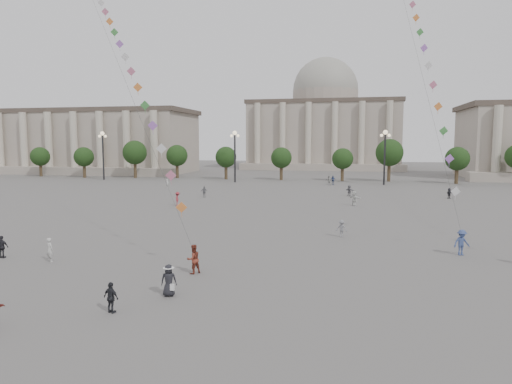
# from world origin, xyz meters

# --- Properties ---
(ground) EXTENTS (360.00, 360.00, 0.00)m
(ground) POSITION_xyz_m (0.00, 0.00, 0.00)
(ground) COLOR #5C5956
(ground) RESTS_ON ground
(hall_west) EXTENTS (84.00, 26.22, 17.20)m
(hall_west) POSITION_xyz_m (-75.00, 93.89, 8.43)
(hall_west) COLOR #9E9185
(hall_west) RESTS_ON ground
(hall_central) EXTENTS (48.30, 34.30, 35.50)m
(hall_central) POSITION_xyz_m (0.00, 129.22, 14.23)
(hall_central) COLOR #9E9185
(hall_central) RESTS_ON ground
(tree_row) EXTENTS (137.12, 5.12, 8.00)m
(tree_row) POSITION_xyz_m (0.00, 78.00, 5.39)
(tree_row) COLOR #3B2F1D
(tree_row) RESTS_ON ground
(lamp_post_far_west) EXTENTS (2.00, 0.90, 10.65)m
(lamp_post_far_west) POSITION_xyz_m (-45.00, 70.00, 7.35)
(lamp_post_far_west) COLOR #262628
(lamp_post_far_west) RESTS_ON ground
(lamp_post_mid_west) EXTENTS (2.00, 0.90, 10.65)m
(lamp_post_mid_west) POSITION_xyz_m (-15.00, 70.00, 7.35)
(lamp_post_mid_west) COLOR #262628
(lamp_post_mid_west) RESTS_ON ground
(lamp_post_mid_east) EXTENTS (2.00, 0.90, 10.65)m
(lamp_post_mid_east) POSITION_xyz_m (15.00, 70.00, 7.35)
(lamp_post_mid_east) COLOR #262628
(lamp_post_mid_east) RESTS_ON ground
(person_crowd_0) EXTENTS (1.16, 0.75, 1.84)m
(person_crowd_0) POSITION_xyz_m (5.22, 68.00, 0.92)
(person_crowd_0) COLOR #37487C
(person_crowd_0) RESTS_ON ground
(person_crowd_4) EXTENTS (1.82, 1.16, 1.88)m
(person_crowd_4) POSITION_xyz_m (4.51, 67.29, 0.94)
(person_crowd_4) COLOR #B1B0AC
(person_crowd_4) RESTS_ON ground
(person_crowd_6) EXTENTS (1.06, 0.69, 1.54)m
(person_crowd_6) POSITION_xyz_m (7.85, 18.14, 0.77)
(person_crowd_6) COLOR slate
(person_crowd_6) RESTS_ON ground
(person_crowd_7) EXTENTS (1.79, 1.44, 1.91)m
(person_crowd_7) POSITION_xyz_m (9.10, 38.91, 0.95)
(person_crowd_7) COLOR silver
(person_crowd_7) RESTS_ON ground
(person_crowd_9) EXTENTS (1.36, 1.35, 1.56)m
(person_crowd_9) POSITION_xyz_m (22.93, 49.45, 0.78)
(person_crowd_9) COLOR black
(person_crowd_9) RESTS_ON ground
(person_crowd_10) EXTENTS (0.43, 0.63, 1.66)m
(person_crowd_10) POSITION_xyz_m (-24.01, 55.68, 0.83)
(person_crowd_10) COLOR silver
(person_crowd_10) RESTS_ON ground
(person_crowd_12) EXTENTS (1.54, 1.41, 1.71)m
(person_crowd_12) POSITION_xyz_m (8.43, 49.53, 0.86)
(person_crowd_12) COLOR slate
(person_crowd_12) RESTS_ON ground
(person_crowd_13) EXTENTS (0.73, 0.65, 1.68)m
(person_crowd_13) POSITION_xyz_m (-11.87, 5.65, 0.84)
(person_crowd_13) COLOR beige
(person_crowd_13) RESTS_ON ground
(person_crowd_16) EXTENTS (1.07, 0.80, 1.69)m
(person_crowd_16) POSITION_xyz_m (-13.06, 43.52, 0.85)
(person_crowd_16) COLOR slate
(person_crowd_16) RESTS_ON ground
(person_crowd_17) EXTENTS (1.01, 1.32, 1.81)m
(person_crowd_17) POSITION_xyz_m (-13.63, 34.17, 0.91)
(person_crowd_17) COLOR #A12B35
(person_crowd_17) RESTS_ON ground
(tourist_1) EXTENTS (0.97, 0.61, 1.54)m
(tourist_1) POSITION_xyz_m (-2.77, -2.29, 0.77)
(tourist_1) COLOR #212327
(tourist_1) RESTS_ON ground
(tourist_4) EXTENTS (0.98, 0.48, 1.62)m
(tourist_4) POSITION_xyz_m (-15.88, 5.84, 0.81)
(tourist_4) COLOR black
(tourist_4) RESTS_ON ground
(kite_flyer_0) EXTENTS (1.13, 1.15, 1.87)m
(kite_flyer_0) POSITION_xyz_m (-1.11, 4.91, 0.93)
(kite_flyer_0) COLOR maroon
(kite_flyer_0) RESTS_ON ground
(kite_flyer_1) EXTENTS (1.41, 1.12, 1.91)m
(kite_flyer_1) POSITION_xyz_m (16.62, 13.37, 0.95)
(kite_flyer_1) COLOR #37497D
(kite_flyer_1) RESTS_ON ground
(hat_person) EXTENTS (0.96, 0.75, 1.74)m
(hat_person) POSITION_xyz_m (-0.98, 0.60, 0.91)
(hat_person) COLOR black
(hat_person) RESTS_ON ground
(kite_train_west) EXTENTS (33.07, 38.05, 64.42)m
(kite_train_west) POSITION_xyz_m (-18.56, 25.33, 22.78)
(kite_train_west) COLOR #3F3F3F
(kite_train_west) RESTS_ON ground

